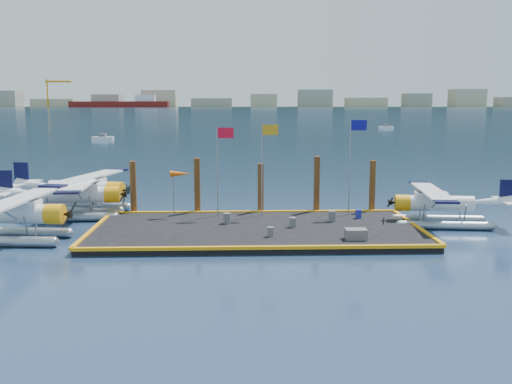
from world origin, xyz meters
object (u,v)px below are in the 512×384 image
drum_4 (358,214)px  seaplane_c (84,191)px  piling_1 (197,188)px  piling_2 (261,190)px  drum_5 (227,218)px  flagpole_yellow (265,156)px  piling_0 (133,189)px  drum_1 (293,222)px  piling_4 (372,188)px  piling_3 (317,186)px  drum_3 (270,232)px  crate (356,234)px  seaplane_b (77,197)px  drum_2 (332,216)px  seaplane_d (436,206)px  windsock (180,175)px  flagpole_red (221,158)px  seaplane_a (14,217)px  flagpole_blue (353,153)px

drum_4 → seaplane_c: bearing=166.3°
piling_1 → piling_2: (4.50, 0.00, -0.20)m
drum_5 → flagpole_yellow: flagpole_yellow is taller
piling_0 → piling_1: piling_1 is taller
drum_1 → piling_4: bearing=41.0°
seaplane_c → piling_4: piling_4 is taller
seaplane_c → piling_3: 17.11m
drum_3 → crate: 4.87m
seaplane_b → drum_4: (19.32, -2.56, -0.81)m
drum_2 → flagpole_yellow: 6.13m
flagpole_yellow → piling_2: flagpole_yellow is taller
piling_1 → drum_5: bearing=-62.8°
drum_2 → crate: drum_2 is taller
piling_3 → piling_4: piling_3 is taller
seaplane_d → drum_5: bearing=99.2°
drum_3 → piling_0: size_ratio=0.14×
windsock → flagpole_red: bearing=0.0°
seaplane_b → drum_1: 15.55m
seaplane_c → seaplane_d: size_ratio=1.14×
crate → flagpole_red: 11.19m
seaplane_a → piling_0: bearing=145.5°
seaplane_a → piling_3: (18.69, 7.01, 0.64)m
drum_4 → piling_1: (-10.94, 2.80, 1.41)m
seaplane_c → drum_3: 16.47m
flagpole_blue → piling_3: flagpole_blue is taller
flagpole_red → piling_1: bearing=136.8°
drum_3 → windsock: windsock is taller
drum_3 → flagpole_yellow: size_ratio=0.09×
piling_1 → windsock: bearing=-122.7°
piling_2 → seaplane_a: bearing=-154.5°
drum_2 → drum_3: 5.90m
seaplane_c → flagpole_red: (10.20, -3.54, 2.82)m
seaplane_a → piling_2: bearing=120.1°
piling_2 → piling_3: bearing=0.0°
flagpole_yellow → piling_2: (-0.20, 1.60, -2.61)m
windsock → piling_2: piling_2 is taller
seaplane_c → piling_2: size_ratio=2.68×
drum_5 → flagpole_blue: flagpole_blue is taller
drum_1 → piling_4: size_ratio=0.15×
seaplane_d → drum_3: bearing=117.5°
drum_1 → piling_3: size_ratio=0.14×
drum_4 → crate: (-1.42, -5.92, 0.01)m
flagpole_blue → piling_1: (-10.70, 1.60, -2.59)m
flagpole_red → windsock: size_ratio=1.92×
drum_5 → windsock: 4.80m
drum_3 → piling_1: piling_1 is taller
seaplane_c → drum_2: 18.42m
crate → windsock: bearing=146.0°
piling_0 → piling_4: size_ratio=1.00×
seaplane_a → piling_3: bearing=115.2°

